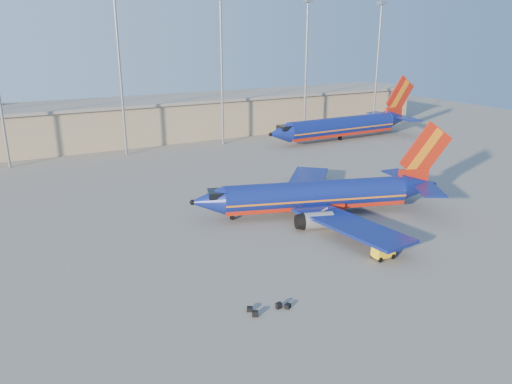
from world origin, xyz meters
The scene contains 7 objects.
ground centered at (0.00, 0.00, 0.00)m, with size 220.00×220.00×0.00m, color slate.
terminal_building centered at (10.00, 58.00, 4.32)m, with size 122.00×16.00×8.50m.
light_mast_row centered at (5.00, 46.00, 17.55)m, with size 101.60×1.60×28.65m.
aircraft_main centered at (8.55, 2.31, 2.44)m, with size 32.73×30.99×11.41m.
aircraft_second centered at (39.57, 37.59, 2.97)m, with size 38.23×14.90×12.95m.
baggage_tug centered at (6.50, -11.57, 0.83)m, with size 2.23×1.36×1.60m.
luggage_pile centered at (-8.80, -14.79, 0.22)m, with size 3.67×1.70×0.52m.
Camera 1 is at (-26.95, -46.37, 22.14)m, focal length 35.00 mm.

